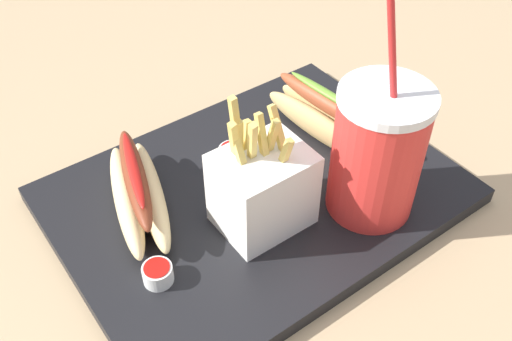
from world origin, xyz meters
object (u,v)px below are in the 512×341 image
object	(u,v)px
fries_basket	(262,188)
hot_dog_1	(325,116)
hot_dog_2	(138,192)
ketchup_cup_2	(158,273)
ketchup_cup_1	(232,153)
soda_cup	(377,152)

from	to	relation	value
fries_basket	hot_dog_1	bearing A→B (deg)	-154.37
hot_dog_1	hot_dog_2	distance (m)	0.26
hot_dog_1	ketchup_cup_2	distance (m)	0.30
hot_dog_2	ketchup_cup_1	xyz separation A→B (m)	(-0.13, -0.01, -0.02)
hot_dog_1	ketchup_cup_1	distance (m)	0.13
ketchup_cup_2	soda_cup	bearing A→B (deg)	169.09
soda_cup	ketchup_cup_2	size ratio (longest dim) A/B	8.26
hot_dog_1	ketchup_cup_1	bearing A→B (deg)	-12.89
soda_cup	hot_dog_1	size ratio (longest dim) A/B	1.40
soda_cup	fries_basket	xyz separation A→B (m)	(0.11, -0.05, -0.03)
hot_dog_2	ketchup_cup_2	distance (m)	0.11
fries_basket	ketchup_cup_1	size ratio (longest dim) A/B	5.25
soda_cup	fries_basket	size ratio (longest dim) A/B	1.50
soda_cup	hot_dog_2	bearing A→B (deg)	-34.42
soda_cup	ketchup_cup_2	world-z (taller)	soda_cup
hot_dog_2	ketchup_cup_2	bearing A→B (deg)	71.91
fries_basket	soda_cup	bearing A→B (deg)	155.46
soda_cup	ketchup_cup_1	size ratio (longest dim) A/B	7.89
fries_basket	ketchup_cup_1	bearing A→B (deg)	-106.34
soda_cup	hot_dog_2	xyz separation A→B (m)	(0.21, -0.15, -0.05)
soda_cup	ketchup_cup_1	bearing A→B (deg)	-61.88
soda_cup	ketchup_cup_2	distance (m)	0.26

